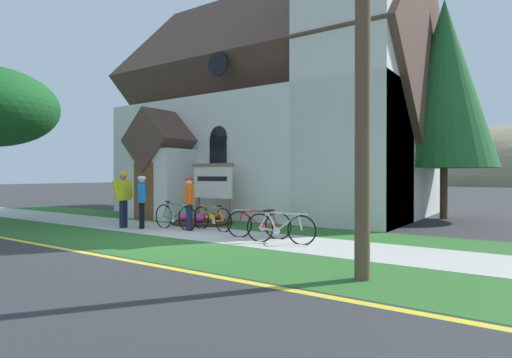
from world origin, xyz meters
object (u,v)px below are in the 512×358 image
object	(u,v)px
church_sign	(213,184)
bicycle_black	(280,228)
bicycle_silver	(259,224)
bicycle_blue	(212,218)
cyclist_in_yellow_jersey	(123,195)
cyclist_in_red_jersey	(142,198)
cyclist_in_white_jersey	(189,200)
bicycle_yellow	(175,216)
roadside_conifer	(444,84)

from	to	relation	value
church_sign	bicycle_black	size ratio (longest dim) A/B	1.16
bicycle_silver	bicycle_blue	xyz separation A→B (m)	(-1.96, 0.44, 0.00)
cyclist_in_yellow_jersey	cyclist_in_red_jersey	world-z (taller)	cyclist_in_yellow_jersey
church_sign	cyclist_in_white_jersey	size ratio (longest dim) A/B	1.29
cyclist_in_red_jersey	cyclist_in_white_jersey	bearing A→B (deg)	18.86
cyclist_in_white_jersey	church_sign	bearing A→B (deg)	111.79
bicycle_black	cyclist_in_white_jersey	size ratio (longest dim) A/B	1.12
bicycle_black	bicycle_blue	bearing A→B (deg)	163.99
bicycle_blue	cyclist_in_red_jersey	world-z (taller)	cyclist_in_red_jersey
bicycle_silver	cyclist_in_white_jersey	world-z (taller)	cyclist_in_white_jersey
bicycle_black	cyclist_in_white_jersey	bearing A→B (deg)	173.08
cyclist_in_yellow_jersey	cyclist_in_red_jersey	size ratio (longest dim) A/B	1.08
bicycle_blue	cyclist_in_white_jersey	distance (m)	0.87
bicycle_silver	cyclist_in_red_jersey	xyz separation A→B (m)	(-3.99, -0.47, 0.57)
church_sign	cyclist_in_red_jersey	size ratio (longest dim) A/B	1.26
bicycle_black	cyclist_in_red_jersey	world-z (taller)	cyclist_in_red_jersey
church_sign	cyclist_in_white_jersey	distance (m)	2.20
bicycle_yellow	cyclist_in_white_jersey	world-z (taller)	cyclist_in_white_jersey
cyclist_in_red_jersey	cyclist_in_yellow_jersey	bearing A→B (deg)	-160.02
bicycle_blue	cyclist_in_red_jersey	distance (m)	2.30
bicycle_blue	cyclist_in_yellow_jersey	world-z (taller)	cyclist_in_yellow_jersey
bicycle_silver	bicycle_yellow	bearing A→B (deg)	-179.98
bicycle_silver	cyclist_in_yellow_jersey	size ratio (longest dim) A/B	0.98
church_sign	bicycle_blue	bearing A→B (deg)	-50.05
bicycle_silver	bicycle_black	bearing A→B (deg)	-23.25
cyclist_in_yellow_jersey	roadside_conifer	bearing A→B (deg)	47.84
bicycle_black	bicycle_silver	bearing A→B (deg)	156.75
bicycle_black	bicycle_blue	world-z (taller)	bicycle_black
bicycle_blue	bicycle_silver	bearing A→B (deg)	-12.60
bicycle_yellow	bicycle_blue	world-z (taller)	bicycle_yellow
cyclist_in_red_jersey	roadside_conifer	size ratio (longest dim) A/B	0.20
bicycle_black	bicycle_silver	distance (m)	0.95
bicycle_black	cyclist_in_red_jersey	distance (m)	4.90
church_sign	bicycle_black	xyz separation A→B (m)	(4.18, -2.42, -0.97)
bicycle_blue	cyclist_in_red_jersey	xyz separation A→B (m)	(-2.03, -0.91, 0.57)
bicycle_black	church_sign	bearing A→B (deg)	149.95
bicycle_black	cyclist_in_yellow_jersey	xyz separation A→B (m)	(-5.46, -0.31, 0.66)
church_sign	bicycle_yellow	distance (m)	2.27
cyclist_in_yellow_jersey	church_sign	bearing A→B (deg)	64.91
church_sign	roadside_conifer	bearing A→B (deg)	41.93
cyclist_in_white_jersey	roadside_conifer	world-z (taller)	roadside_conifer
bicycle_black	bicycle_yellow	xyz separation A→B (m)	(-3.92, 0.37, 0.02)
bicycle_silver	cyclist_in_red_jersey	bearing A→B (deg)	-173.24
cyclist_in_red_jersey	bicycle_black	bearing A→B (deg)	1.16
church_sign	bicycle_blue	distance (m)	2.31
church_sign	bicycle_black	bearing A→B (deg)	-30.05
bicycle_yellow	cyclist_in_red_jersey	size ratio (longest dim) A/B	1.11
cyclist_in_white_jersey	cyclist_in_red_jersey	world-z (taller)	cyclist_in_red_jersey
bicycle_blue	cyclist_in_red_jersey	size ratio (longest dim) A/B	1.05
bicycle_silver	roadside_conifer	world-z (taller)	roadside_conifer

